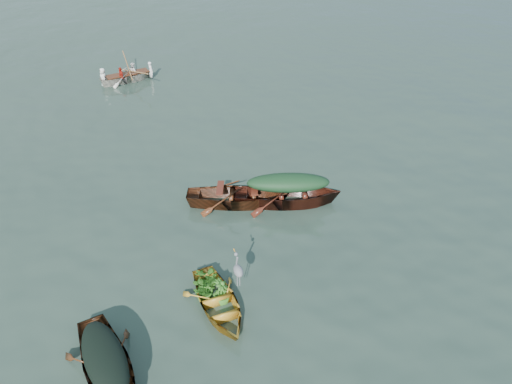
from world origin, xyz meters
TOP-DOWN VIEW (x-y plane):
  - ground at (0.00, 0.00)m, footprint 140.00×140.00m
  - yellow_dinghy at (-1.88, -1.17)m, footprint 1.64×3.16m
  - dark_covered_boat at (-4.50, -2.31)m, footprint 2.17×4.08m
  - green_tarp_boat at (1.22, 2.36)m, footprint 4.79×2.67m
  - open_wooden_boat at (-0.25, 2.80)m, footprint 4.54×2.68m
  - rowed_boat at (-2.43, 13.89)m, footprint 3.75×1.84m
  - dark_tarp_cover at (-4.50, -2.31)m, footprint 1.19×2.24m
  - green_tarp_cover at (1.22, 2.36)m, footprint 2.64×1.47m
  - thwart_benches at (-0.25, 2.80)m, footprint 2.31×1.47m
  - heron at (-1.33, -1.06)m, footprint 0.32×0.43m
  - dinghy_weeds at (-1.91, -0.62)m, footprint 0.79×0.97m
  - rowers at (-2.43, 13.89)m, footprint 2.68×1.50m
  - oars at (-2.43, 13.89)m, footprint 1.15×2.67m

SIDE VIEW (x-z plane):
  - ground at x=0.00m, z-range 0.00..0.00m
  - yellow_dinghy at x=-1.88m, z-range -0.40..0.40m
  - dark_covered_boat at x=-4.50m, z-range -0.49..0.49m
  - green_tarp_boat at x=1.22m, z-range -0.54..0.54m
  - open_wooden_boat at x=-0.25m, z-range -0.50..0.50m
  - rowed_boat at x=-2.43m, z-range -0.41..0.41m
  - oars at x=-2.43m, z-range 0.41..0.47m
  - thwart_benches at x=-0.25m, z-range 0.50..0.54m
  - dark_tarp_cover at x=-4.50m, z-range 0.49..0.89m
  - dinghy_weeds at x=-1.91m, z-range 0.40..1.00m
  - rowers at x=-2.43m, z-range 0.41..1.17m
  - green_tarp_cover at x=1.22m, z-range 0.54..1.06m
  - heron at x=-1.33m, z-range 0.40..1.32m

